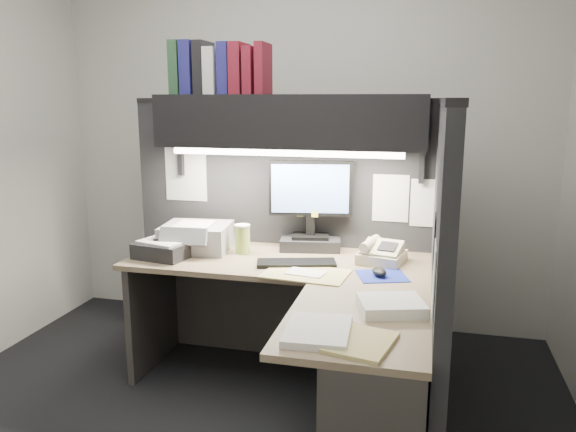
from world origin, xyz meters
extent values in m
plane|color=black|center=(0.00, 0.00, 0.00)|extent=(3.50, 3.50, 0.00)
cube|color=beige|center=(0.00, 1.50, 1.35)|extent=(3.50, 0.04, 2.70)
cube|color=black|center=(0.03, 0.93, 0.80)|extent=(1.90, 0.06, 1.60)
cube|color=black|center=(0.98, 0.18, 0.80)|extent=(0.06, 1.50, 1.60)
cube|color=#846A54|center=(0.10, 0.56, 0.71)|extent=(1.70, 0.68, 0.03)
cube|color=#846A54|center=(0.65, -0.21, 0.71)|extent=(0.60, 0.85, 0.03)
cube|color=#322E2C|center=(0.10, 0.86, 0.35)|extent=(1.61, 0.02, 0.70)
cube|color=#322E2C|center=(-0.70, 0.56, 0.35)|extent=(0.04, 0.61, 0.70)
cube|color=black|center=(0.12, 0.75, 1.50)|extent=(1.55, 0.34, 0.30)
cylinder|color=white|center=(0.12, 0.61, 1.33)|extent=(1.32, 0.04, 0.04)
cube|color=black|center=(0.23, 0.82, 0.76)|extent=(0.39, 0.28, 0.07)
cube|color=black|center=(0.23, 0.82, 0.88)|extent=(0.06, 0.05, 0.12)
cube|color=black|center=(0.23, 0.82, 1.10)|extent=(0.50, 0.12, 0.33)
cube|color=#71A0F7|center=(0.23, 0.80, 1.10)|extent=(0.45, 0.08, 0.29)
cube|color=black|center=(0.23, 0.47, 0.74)|extent=(0.45, 0.25, 0.02)
cube|color=navy|center=(0.70, 0.38, 0.73)|extent=(0.30, 0.29, 0.00)
ellipsoid|color=black|center=(0.69, 0.38, 0.75)|extent=(0.11, 0.13, 0.04)
cube|color=beige|center=(0.68, 0.64, 0.78)|extent=(0.28, 0.29, 0.10)
cylinder|color=#AFBC4B|center=(-0.13, 0.63, 0.81)|extent=(0.10, 0.10, 0.16)
cube|color=#929598|center=(-0.43, 0.64, 0.81)|extent=(0.43, 0.37, 0.16)
cube|color=black|center=(-0.55, 0.44, 0.77)|extent=(0.33, 0.29, 0.09)
cube|color=tan|center=(0.31, 0.32, 0.73)|extent=(0.46, 0.32, 0.01)
cube|color=white|center=(0.78, -0.10, 0.76)|extent=(0.32, 0.30, 0.05)
cube|color=white|center=(0.52, -0.41, 0.75)|extent=(0.26, 0.32, 0.03)
cube|color=tan|center=(0.69, -0.46, 0.74)|extent=(0.28, 0.32, 0.02)
cube|color=#23462A|center=(-0.55, 0.77, 1.80)|extent=(0.06, 0.22, 0.31)
cube|color=navy|center=(-0.48, 0.76, 1.80)|extent=(0.07, 0.22, 0.31)
cube|color=black|center=(-0.40, 0.76, 1.80)|extent=(0.06, 0.22, 0.30)
cube|color=silver|center=(-0.33, 0.76, 1.78)|extent=(0.07, 0.22, 0.26)
cube|color=navy|center=(-0.25, 0.76, 1.80)|extent=(0.07, 0.22, 0.29)
cube|color=maroon|center=(-0.18, 0.76, 1.79)|extent=(0.07, 0.22, 0.29)
cube|color=maroon|center=(-0.10, 0.75, 1.78)|extent=(0.06, 0.22, 0.26)
cube|color=maroon|center=(-0.03, 0.75, 1.79)|extent=(0.05, 0.22, 0.29)
cube|color=white|center=(0.70, 0.90, 1.05)|extent=(0.21, 0.00, 0.28)
cube|color=white|center=(0.92, 0.90, 1.03)|extent=(0.21, 0.00, 0.28)
cube|color=white|center=(-0.60, 0.90, 1.15)|extent=(0.28, 0.00, 0.34)
cube|color=black|center=(0.95, 0.04, 1.02)|extent=(0.00, 0.18, 0.22)
cube|color=white|center=(0.95, -0.31, 0.95)|extent=(0.00, 0.21, 0.28)
camera|label=1|loc=(0.90, -2.41, 1.63)|focal=35.00mm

